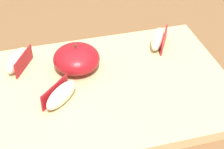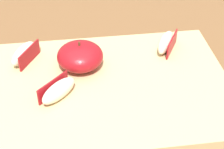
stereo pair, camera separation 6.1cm
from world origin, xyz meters
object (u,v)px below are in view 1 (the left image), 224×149
object	(u,v)px
apple_wedge_front	(158,39)
cutting_board	(112,88)
apple_wedge_near_knife	(61,95)
apple_wedge_right	(18,60)
apple_half_skin_up	(76,59)

from	to	relation	value
apple_wedge_front	cutting_board	bearing A→B (deg)	-142.58
cutting_board	apple_wedge_near_knife	xyz separation A→B (m)	(-0.09, -0.02, 0.02)
cutting_board	apple_wedge_right	world-z (taller)	apple_wedge_right
cutting_board	apple_half_skin_up	distance (m)	0.08
cutting_board	apple_wedge_near_knife	world-z (taller)	apple_wedge_near_knife
apple_wedge_right	apple_wedge_near_knife	xyz separation A→B (m)	(0.06, -0.11, 0.00)
apple_half_skin_up	apple_wedge_front	distance (m)	0.17
apple_wedge_near_knife	apple_half_skin_up	bearing A→B (deg)	62.91
apple_wedge_front	apple_half_skin_up	bearing A→B (deg)	-168.91
apple_wedge_front	apple_wedge_near_knife	size ratio (longest dim) A/B	1.08
cutting_board	apple_wedge_near_knife	distance (m)	0.10
apple_half_skin_up	apple_wedge_front	size ratio (longest dim) A/B	1.14
cutting_board	apple_wedge_front	world-z (taller)	apple_wedge_front
apple_wedge_front	apple_wedge_near_knife	distance (m)	0.24
apple_half_skin_up	apple_wedge_right	world-z (taller)	apple_half_skin_up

